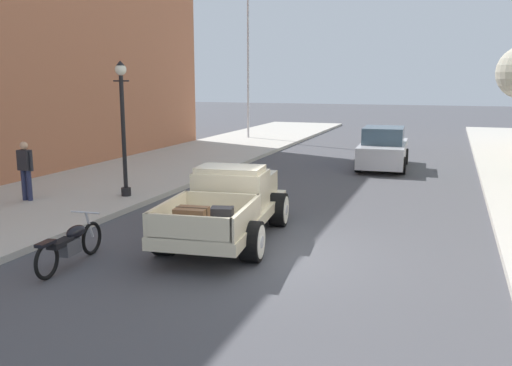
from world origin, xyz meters
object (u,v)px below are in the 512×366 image
Objects in this scene: motorcycle_parked at (70,243)px; car_background_silver at (383,149)px; street_lamp_near at (123,119)px; flagpole at (252,39)px; pedestrian_sidewalk_left at (25,167)px; hotrod_truck_cream at (230,203)px.

car_background_silver is (4.15, 13.83, 0.33)m from motorcycle_parked.
street_lamp_near is (-6.32, -8.60, 1.62)m from car_background_silver.
flagpole is at bearing 136.82° from car_background_silver.
flagpole is (-8.46, 7.94, 5.00)m from car_background_silver.
pedestrian_sidewalk_left is (-4.43, 3.77, 0.64)m from motorcycle_parked.
hotrod_truck_cream is 2.39× the size of motorcycle_parked.
hotrod_truck_cream is at bearing 54.55° from motorcycle_parked.
pedestrian_sidewalk_left is (-8.58, -10.06, 0.32)m from car_background_silver.
street_lamp_near is 0.42× the size of flagpole.
motorcycle_parked is at bearing -106.70° from car_background_silver.
pedestrian_sidewalk_left is 0.18× the size of flagpole.
pedestrian_sidewalk_left reaches higher than car_background_silver.
car_background_silver reaches higher than motorcycle_parked.
street_lamp_near reaches higher than pedestrian_sidewalk_left.
street_lamp_near reaches higher than car_background_silver.
motorcycle_parked is at bearing -67.45° from street_lamp_near.
flagpole reaches higher than street_lamp_near.
pedestrian_sidewalk_left reaches higher than hotrod_truck_cream.
hotrod_truck_cream is 1.16× the size of car_background_silver.
flagpole is at bearing 97.39° from street_lamp_near.
motorcycle_parked is 1.28× the size of pedestrian_sidewalk_left.
car_background_silver is 10.80m from street_lamp_near.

